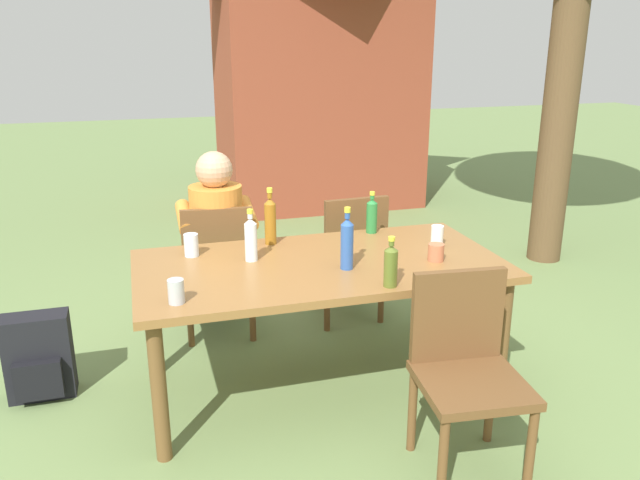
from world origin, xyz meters
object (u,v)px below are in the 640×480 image
Objects in this scene: cup_terracotta at (436,252)px; cup_white at (437,236)px; bottle_olive at (391,265)px; cup_glass at (191,245)px; chair_far_left at (218,263)px; person_in_white_shirt at (216,232)px; dining_table at (320,276)px; chair_far_right at (349,251)px; chair_near_right at (466,363)px; bottle_green at (372,215)px; backpack_by_near_side at (39,359)px; bottle_blue at (347,243)px; cup_steel at (176,291)px; brick_kiosk at (317,66)px; bottle_clear at (251,239)px; bottle_amber at (270,220)px.

cup_white is at bearing 62.69° from cup_terracotta.
bottle_olive reaches higher than cup_glass.
person_in_white_shirt reaches higher than chair_far_left.
chair_far_right reaches higher than dining_table.
chair_near_right reaches higher than cup_glass.
person_in_white_shirt is 10.09× the size of cup_white.
cup_glass is at bearing 134.68° from chair_near_right.
bottle_green is at bearing 6.71° from cup_glass.
backpack_by_near_side is at bearing -155.90° from chair_far_left.
cup_steel is at bearing -166.89° from bottle_blue.
brick_kiosk is at bearing 66.48° from cup_steel.
bottle_clear reaches higher than chair_far_left.
bottle_amber is (-0.40, 0.77, 0.03)m from bottle_olive.
bottle_clear is 3.06× the size of cup_terracotta.
chair_far_left is 3.53× the size of bottle_green.
bottle_blue is (0.52, -1.01, 0.20)m from person_in_white_shirt.
chair_near_right is 1.29m from cup_steel.
bottle_amber is 0.90m from cup_steel.
chair_far_right is 7.28× the size of cup_glass.
bottle_green is at bearing -29.09° from person_in_white_shirt.
cup_steel is 1.49m from cup_white.
bottle_amber is (-0.61, -0.04, 0.03)m from bottle_green.
person_in_white_shirt is 10.86× the size of cup_steel.
cup_steel is at bearing -172.31° from cup_terracotta.
cup_terracotta reaches higher than backpack_by_near_side.
bottle_clear is 0.33m from cup_glass.
chair_far_left is at bearing 98.39° from bottle_clear.
cup_white is (1.02, -0.06, -0.06)m from bottle_clear.
cup_terracotta is 0.24m from cup_white.
brick_kiosk is (0.70, 3.58, 0.66)m from bottle_green.
chair_near_right is 0.54m from bottle_olive.
cup_steel reaches higher than backpack_by_near_side.
bottle_green is 0.57m from cup_terracotta.
bottle_blue is at bearing -62.67° from person_in_white_shirt.
bottle_amber is (0.24, -0.52, 0.20)m from person_in_white_shirt.
person_in_white_shirt reaches higher than bottle_amber.
brick_kiosk reaches higher than cup_terracotta.
bottle_green is (0.01, 1.18, 0.34)m from chair_near_right.
chair_near_right reaches higher than cup_steel.
chair_far_right is 1.89× the size of backpack_by_near_side.
bottle_green reaches higher than chair_far_right.
bottle_blue is (-0.33, 0.65, 0.37)m from chair_near_right.
cup_glass is 0.99m from backpack_by_near_side.
chair_far_left is 1.00× the size of chair_far_right.
bottle_amber is 0.46m from cup_glass.
chair_far_right is 2.73× the size of bottle_amber.
chair_far_right is at bearing 99.66° from cup_terracotta.
bottle_amber reaches higher than cup_white.
chair_near_right is at bearing -103.56° from cup_terracotta.
bottle_green reaches higher than cup_steel.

